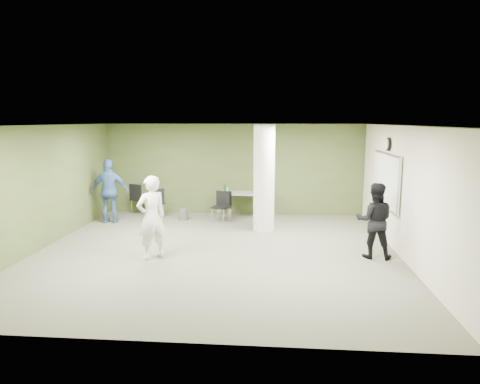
# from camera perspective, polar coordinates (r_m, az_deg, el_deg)

# --- Properties ---
(floor) EXTENTS (8.00, 8.00, 0.00)m
(floor) POSITION_cam_1_polar(r_m,az_deg,el_deg) (9.69, -3.16, -7.91)
(floor) COLOR #535241
(floor) RESTS_ON ground
(ceiling) EXTENTS (8.00, 8.00, 0.00)m
(ceiling) POSITION_cam_1_polar(r_m,az_deg,el_deg) (9.25, -3.32, 8.88)
(ceiling) COLOR white
(ceiling) RESTS_ON wall_back
(wall_back) EXTENTS (8.00, 2.80, 0.02)m
(wall_back) POSITION_cam_1_polar(r_m,az_deg,el_deg) (13.31, -0.86, 3.05)
(wall_back) COLOR #475226
(wall_back) RESTS_ON floor
(wall_left) EXTENTS (0.02, 8.00, 2.80)m
(wall_left) POSITION_cam_1_polar(r_m,az_deg,el_deg) (10.68, -25.01, 0.55)
(wall_left) COLOR #475226
(wall_left) RESTS_ON floor
(wall_right_cream) EXTENTS (0.02, 8.00, 2.80)m
(wall_right_cream) POSITION_cam_1_polar(r_m,az_deg,el_deg) (9.67, 20.95, -0.05)
(wall_right_cream) COLOR beige
(wall_right_cream) RESTS_ON floor
(column) EXTENTS (0.56, 0.56, 2.80)m
(column) POSITION_cam_1_polar(r_m,az_deg,el_deg) (11.26, 3.22, 1.85)
(column) COLOR silver
(column) RESTS_ON floor
(whiteboard) EXTENTS (0.05, 2.30, 1.30)m
(whiteboard) POSITION_cam_1_polar(r_m,az_deg,el_deg) (10.78, 18.84, 1.54)
(whiteboard) COLOR silver
(whiteboard) RESTS_ON wall_right_cream
(wall_clock) EXTENTS (0.06, 0.32, 0.32)m
(wall_clock) POSITION_cam_1_polar(r_m,az_deg,el_deg) (10.70, 19.09, 6.05)
(wall_clock) COLOR black
(wall_clock) RESTS_ON wall_right_cream
(folding_table) EXTENTS (1.62, 0.82, 0.99)m
(folding_table) POSITION_cam_1_polar(r_m,az_deg,el_deg) (12.93, 0.54, -0.30)
(folding_table) COLOR #9B9B95
(folding_table) RESTS_ON floor
(wastebasket) EXTENTS (0.28, 0.28, 0.32)m
(wastebasket) POSITION_cam_1_polar(r_m,az_deg,el_deg) (12.74, -7.57, -2.99)
(wastebasket) COLOR #4C4C4C
(wastebasket) RESTS_ON floor
(chair_back_left) EXTENTS (0.64, 0.64, 0.97)m
(chair_back_left) POSITION_cam_1_polar(r_m,az_deg,el_deg) (13.61, -13.37, -0.60)
(chair_back_left) COLOR black
(chair_back_left) RESTS_ON floor
(chair_back_right) EXTENTS (0.58, 0.58, 0.90)m
(chair_back_right) POSITION_cam_1_polar(r_m,az_deg,el_deg) (13.08, -11.03, -1.12)
(chair_back_right) COLOR black
(chair_back_right) RESTS_ON floor
(chair_table_left) EXTENTS (0.43, 0.43, 0.84)m
(chair_table_left) POSITION_cam_1_polar(r_m,az_deg,el_deg) (12.59, -2.06, -1.55)
(chair_table_left) COLOR black
(chair_table_left) RESTS_ON floor
(chair_table_right) EXTENTS (0.54, 0.54, 0.87)m
(chair_table_right) POSITION_cam_1_polar(r_m,az_deg,el_deg) (12.45, -2.51, -1.59)
(chair_table_right) COLOR black
(chair_table_right) RESTS_ON floor
(woman_white) EXTENTS (0.76, 0.75, 1.78)m
(woman_white) POSITION_cam_1_polar(r_m,az_deg,el_deg) (9.18, -11.72, -3.35)
(woman_white) COLOR white
(woman_white) RESTS_ON floor
(man_black) EXTENTS (0.87, 0.72, 1.62)m
(man_black) POSITION_cam_1_polar(r_m,az_deg,el_deg) (9.50, 17.49, -3.66)
(man_black) COLOR black
(man_black) RESTS_ON floor
(man_blue) EXTENTS (1.11, 0.56, 1.83)m
(man_blue) POSITION_cam_1_polar(r_m,az_deg,el_deg) (12.72, -16.97, 0.11)
(man_blue) COLOR #3E619B
(man_blue) RESTS_ON floor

